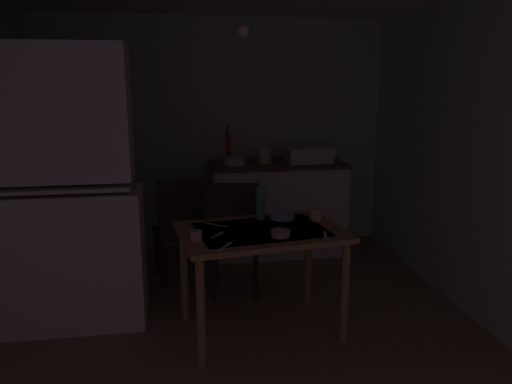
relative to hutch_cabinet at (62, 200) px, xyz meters
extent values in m
plane|color=olive|center=(1.20, -0.22, -0.93)|extent=(4.65, 4.65, 0.00)
cube|color=#B3CFB3|center=(1.20, 1.66, 0.24)|extent=(3.62, 0.10, 2.35)
cube|color=#B3D2B0|center=(3.01, -0.22, 0.24)|extent=(0.10, 3.75, 2.35)
cube|color=silver|center=(0.00, 0.00, -0.44)|extent=(1.08, 0.47, 1.00)
cube|color=silver|center=(0.00, 0.00, 0.60)|extent=(0.99, 0.40, 0.92)
cube|color=beige|center=(0.00, -0.02, 0.10)|extent=(0.97, 0.42, 0.02)
cube|color=silver|center=(1.80, 1.29, -0.49)|extent=(1.32, 0.60, 0.90)
cube|color=brown|center=(1.80, 1.29, -0.02)|extent=(1.35, 0.63, 0.03)
sphere|color=#2D2823|center=(1.60, 0.98, -0.44)|extent=(0.02, 0.02, 0.02)
cube|color=white|center=(2.11, 1.29, 0.07)|extent=(0.44, 0.34, 0.15)
cube|color=black|center=(2.11, 1.29, 0.14)|extent=(0.38, 0.28, 0.01)
cylinder|color=#B21E19|center=(1.31, 1.34, 0.13)|extent=(0.05, 0.05, 0.28)
cylinder|color=#B21E19|center=(1.31, 1.27, 0.23)|extent=(0.03, 0.12, 0.03)
cylinder|color=#A82117|center=(1.31, 1.40, 0.32)|extent=(0.02, 0.16, 0.12)
cylinder|color=white|center=(1.35, 1.24, 0.03)|extent=(0.21, 0.21, 0.08)
cylinder|color=beige|center=(1.67, 1.30, 0.07)|extent=(0.14, 0.14, 0.15)
cube|color=#987647|center=(1.36, -0.33, -0.20)|extent=(1.20, 0.90, 0.04)
cube|color=silver|center=(1.36, -0.33, -0.18)|extent=(0.94, 0.70, 0.00)
cylinder|color=#9F7441|center=(0.92, -0.71, -0.58)|extent=(0.06, 0.06, 0.72)
cylinder|color=olive|center=(1.89, -0.57, -0.58)|extent=(0.06, 0.06, 0.72)
cylinder|color=olive|center=(0.83, -0.09, -0.58)|extent=(0.06, 0.06, 0.72)
cylinder|color=#9E7B42|center=(1.80, 0.05, -0.58)|extent=(0.06, 0.06, 0.72)
cube|color=black|center=(1.25, 0.34, -0.49)|extent=(0.45, 0.45, 0.03)
cube|color=black|center=(1.23, 0.16, -0.22)|extent=(0.38, 0.08, 0.52)
cylinder|color=black|center=(1.45, 0.49, -0.72)|extent=(0.04, 0.04, 0.43)
cylinder|color=black|center=(1.11, 0.54, -0.72)|extent=(0.04, 0.04, 0.43)
cylinder|color=black|center=(1.40, 0.15, -0.72)|extent=(0.04, 0.04, 0.43)
cylinder|color=black|center=(1.06, 0.20, -0.72)|extent=(0.04, 0.04, 0.43)
cube|color=#2A221F|center=(0.79, 0.70, -0.50)|extent=(0.46, 0.46, 0.03)
cube|color=black|center=(0.82, 0.52, -0.24)|extent=(0.38, 0.09, 0.50)
cylinder|color=#2A221F|center=(0.93, 0.90, -0.73)|extent=(0.04, 0.04, 0.42)
cylinder|color=#2A221F|center=(0.59, 0.84, -0.73)|extent=(0.04, 0.04, 0.42)
cylinder|color=#2A221F|center=(0.99, 0.56, -0.73)|extent=(0.04, 0.04, 0.42)
cylinder|color=#2A221F|center=(0.65, 0.50, -0.73)|extent=(0.04, 0.04, 0.42)
cylinder|color=tan|center=(1.46, -0.50, -0.16)|extent=(0.13, 0.13, 0.04)
cylinder|color=#9EB2C6|center=(1.56, -0.08, -0.16)|extent=(0.19, 0.19, 0.04)
cylinder|color=beige|center=(1.79, -0.16, -0.14)|extent=(0.09, 0.09, 0.08)
cylinder|color=tan|center=(0.91, -0.49, -0.15)|extent=(0.08, 0.08, 0.06)
cylinder|color=#4C7F56|center=(1.39, -0.08, -0.06)|extent=(0.07, 0.07, 0.24)
cylinder|color=#4C7F56|center=(1.39, -0.08, 0.09)|extent=(0.03, 0.03, 0.07)
cube|color=silver|center=(1.06, -0.18, -0.18)|extent=(0.15, 0.12, 0.00)
cube|color=beige|center=(1.76, -0.52, -0.18)|extent=(0.06, 0.16, 0.00)
cube|color=beige|center=(1.06, -0.41, -0.18)|extent=(0.10, 0.12, 0.00)
cube|color=beige|center=(1.08, -0.64, -0.18)|extent=(0.10, 0.14, 0.00)
sphere|color=#F9EFCC|center=(1.28, -0.06, 1.14)|extent=(0.08, 0.08, 0.08)
camera|label=1|loc=(0.81, -3.58, 0.85)|focal=35.27mm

